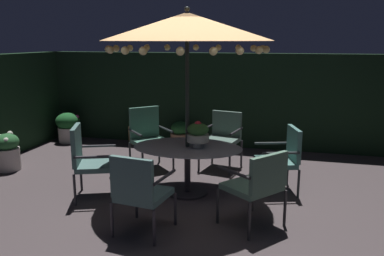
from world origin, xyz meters
The scene contains 15 objects.
ground_plane centered at (0.00, 0.00, -0.01)m, with size 8.51×6.77×0.02m, color #453B3D.
hedge_backdrop_rear centered at (0.00, 3.23, 0.97)m, with size 8.51×0.30×1.94m, color black.
patio_dining_table centered at (-0.16, 0.37, 0.57)m, with size 1.59×1.15×0.71m.
patio_umbrella centered at (-0.16, 0.37, 2.37)m, with size 2.34×2.34×2.64m.
centerpiece_planter centered at (0.00, 0.34, 0.92)m, with size 0.31×0.31×0.39m.
patio_chair_north centered at (0.93, -0.49, 0.57)m, with size 0.83×0.84×0.94m.
patio_chair_northeast centered at (1.17, 0.79, 0.55)m, with size 0.72×0.72×0.96m.
patio_chair_east centered at (0.11, 1.74, 0.57)m, with size 0.70×0.73×0.96m.
patio_chair_southeast centered at (-1.14, 1.38, 0.59)m, with size 0.84×0.84×1.05m.
patio_chair_south centered at (-1.47, -0.13, 0.59)m, with size 0.74×0.75×1.04m.
patio_chair_southwest centered at (-0.35, -1.01, 0.55)m, with size 0.64×0.65×0.97m.
potted_plant_back_center centered at (-2.00, 2.91, 0.29)m, with size 0.35×0.34×0.58m.
potted_plant_right_near centered at (-3.49, 2.64, 0.35)m, with size 0.51×0.51×0.65m.
potted_plant_right_far centered at (-0.98, 2.85, 0.27)m, with size 0.42×0.42×0.54m.
potted_plant_front_corner centered at (-3.43, 0.63, 0.34)m, with size 0.41×0.42×0.65m.
Camera 1 is at (1.29, -4.99, 2.21)m, focal length 37.54 mm.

